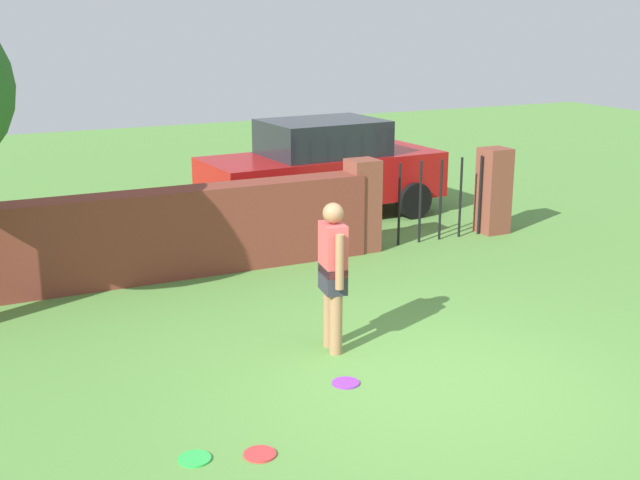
# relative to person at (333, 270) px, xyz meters

# --- Properties ---
(ground_plane) EXTENTS (40.00, 40.00, 0.00)m
(ground_plane) POSITION_rel_person_xyz_m (0.47, -1.18, -0.90)
(ground_plane) COLOR #568C3D
(brick_wall) EXTENTS (6.17, 0.50, 1.21)m
(brick_wall) POSITION_rel_person_xyz_m (-1.03, 3.27, -0.29)
(brick_wall) COLOR brown
(brick_wall) RESTS_ON ground
(person) EXTENTS (0.27, 0.53, 1.62)m
(person) POSITION_rel_person_xyz_m (0.00, 0.00, 0.00)
(person) COLOR #9E704C
(person) RESTS_ON ground
(fence_gate) EXTENTS (2.89, 0.44, 1.40)m
(fence_gate) POSITION_rel_person_xyz_m (3.38, 3.27, -0.20)
(fence_gate) COLOR brown
(fence_gate) RESTS_ON ground
(car) EXTENTS (4.29, 2.10, 1.72)m
(car) POSITION_rel_person_xyz_m (2.55, 5.46, -0.04)
(car) COLOR #A51111
(car) RESTS_ON ground
(frisbee_green) EXTENTS (0.27, 0.27, 0.02)m
(frisbee_green) POSITION_rel_person_xyz_m (-2.04, -1.55, -0.89)
(frisbee_green) COLOR green
(frisbee_green) RESTS_ON ground
(frisbee_purple) EXTENTS (0.27, 0.27, 0.02)m
(frisbee_purple) POSITION_rel_person_xyz_m (-0.27, -0.82, -0.89)
(frisbee_purple) COLOR purple
(frisbee_purple) RESTS_ON ground
(frisbee_red) EXTENTS (0.27, 0.27, 0.02)m
(frisbee_red) POSITION_rel_person_xyz_m (-1.53, -1.72, -0.89)
(frisbee_red) COLOR red
(frisbee_red) RESTS_ON ground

